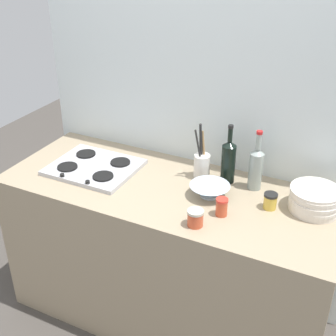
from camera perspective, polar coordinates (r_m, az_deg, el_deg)
The scene contains 12 objects.
ground_plane at distance 2.96m, azimuth 0.00°, elevation -17.55°, with size 6.00×6.00×0.00m, color #47423D.
counter_block at distance 2.66m, azimuth 0.00°, elevation -10.83°, with size 1.80×0.70×0.90m, color tan.
backsplash_panel at distance 2.62m, azimuth 3.69°, elevation 4.45°, with size 1.90×0.06×2.13m, color silver.
stovetop_hob at distance 2.60m, azimuth -9.20°, elevation 0.13°, with size 0.47×0.39×0.04m.
plate_stack at distance 2.30m, azimuth 17.89°, elevation -3.80°, with size 0.25×0.25×0.12m.
wine_bottle_leftmost at distance 2.38m, azimuth 10.93°, elevation 0.09°, with size 0.07×0.07×0.33m.
wine_bottle_mid_left at distance 2.42m, azimuth 7.56°, elevation 0.93°, with size 0.08×0.08×0.33m.
mixing_bowl at distance 2.32m, azimuth 5.23°, elevation -2.75°, with size 0.21×0.21×0.06m.
utensil_crock at distance 2.46m, azimuth 4.24°, elevation 0.46°, with size 0.09×0.09×0.32m.
condiment_jar_front at distance 2.27m, azimuth 12.66°, elevation -4.04°, with size 0.07×0.07×0.08m.
condiment_jar_rear at distance 2.10m, azimuth 3.44°, elevation -6.24°, with size 0.08×0.08×0.08m.
condiment_jar_spare at distance 2.18m, azimuth 6.72°, elevation -4.85°, with size 0.06×0.06×0.09m.
Camera 1 is at (0.91, -1.83, 2.15)m, focal length 48.77 mm.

